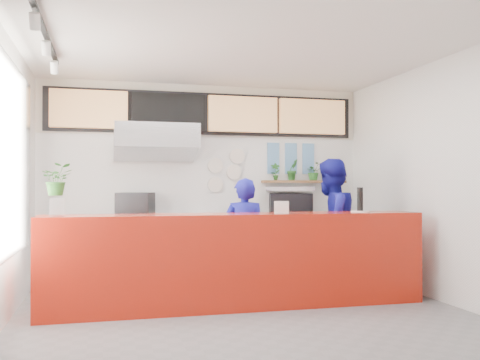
{
  "coord_description": "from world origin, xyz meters",
  "views": [
    {
      "loc": [
        -1.51,
        -5.7,
        1.41
      ],
      "look_at": [
        0.1,
        0.7,
        1.5
      ],
      "focal_mm": 40.0,
      "sensor_mm": 36.0,
      "label": 1
    }
  ],
  "objects_px": {
    "service_counter": "(238,260)",
    "espresso_machine": "(290,207)",
    "panini_oven": "(135,207)",
    "pepper_mill": "(360,199)",
    "staff_right": "(330,225)",
    "staff_center": "(244,238)"
  },
  "relations": [
    {
      "from": "service_counter",
      "to": "staff_right",
      "type": "bearing_deg",
      "value": 22.57
    },
    {
      "from": "panini_oven",
      "to": "espresso_machine",
      "type": "height_order",
      "value": "panini_oven"
    },
    {
      "from": "espresso_machine",
      "to": "staff_center",
      "type": "xyz_separation_m",
      "value": [
        -1.09,
        -1.33,
        -0.34
      ]
    },
    {
      "from": "staff_center",
      "to": "espresso_machine",
      "type": "bearing_deg",
      "value": -109.45
    },
    {
      "from": "staff_center",
      "to": "service_counter",
      "type": "bearing_deg",
      "value": 86.61
    },
    {
      "from": "espresso_machine",
      "to": "pepper_mill",
      "type": "bearing_deg",
      "value": -67.47
    },
    {
      "from": "service_counter",
      "to": "staff_center",
      "type": "distance_m",
      "value": 0.55
    },
    {
      "from": "espresso_machine",
      "to": "pepper_mill",
      "type": "distance_m",
      "value": 1.84
    },
    {
      "from": "panini_oven",
      "to": "espresso_machine",
      "type": "bearing_deg",
      "value": 16.86
    },
    {
      "from": "service_counter",
      "to": "staff_right",
      "type": "distance_m",
      "value": 1.59
    },
    {
      "from": "staff_center",
      "to": "staff_right",
      "type": "xyz_separation_m",
      "value": [
        1.23,
        0.13,
        0.14
      ]
    },
    {
      "from": "panini_oven",
      "to": "pepper_mill",
      "type": "xyz_separation_m",
      "value": [
        2.65,
        -1.81,
        0.15
      ]
    },
    {
      "from": "espresso_machine",
      "to": "staff_center",
      "type": "distance_m",
      "value": 1.76
    },
    {
      "from": "espresso_machine",
      "to": "pepper_mill",
      "type": "relative_size",
      "value": 2.19
    },
    {
      "from": "service_counter",
      "to": "staff_center",
      "type": "bearing_deg",
      "value": 66.8
    },
    {
      "from": "service_counter",
      "to": "espresso_machine",
      "type": "xyz_separation_m",
      "value": [
        1.29,
        1.8,
        0.56
      ]
    },
    {
      "from": "staff_right",
      "to": "pepper_mill",
      "type": "bearing_deg",
      "value": 69.35
    },
    {
      "from": "service_counter",
      "to": "pepper_mill",
      "type": "height_order",
      "value": "pepper_mill"
    },
    {
      "from": "panini_oven",
      "to": "pepper_mill",
      "type": "height_order",
      "value": "pepper_mill"
    },
    {
      "from": "espresso_machine",
      "to": "staff_center",
      "type": "bearing_deg",
      "value": -115.36
    },
    {
      "from": "service_counter",
      "to": "staff_center",
      "type": "relative_size",
      "value": 2.95
    },
    {
      "from": "panini_oven",
      "to": "service_counter",
      "type": "bearing_deg",
      "value": -41.96
    }
  ]
}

